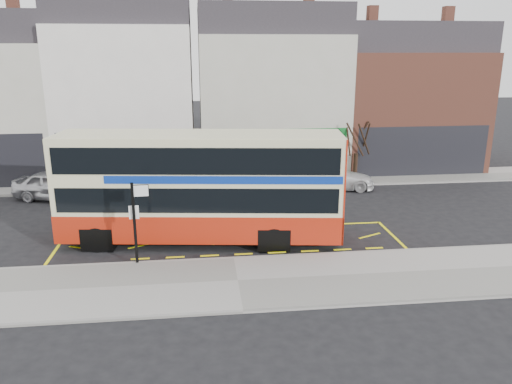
{
  "coord_description": "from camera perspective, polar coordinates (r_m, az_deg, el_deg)",
  "views": [
    {
      "loc": [
        -1.16,
        -17.76,
        7.75
      ],
      "look_at": [
        1.12,
        2.0,
        2.01
      ],
      "focal_mm": 35.0,
      "sensor_mm": 36.0,
      "label": 1
    }
  ],
  "objects": [
    {
      "name": "double_decker_bus",
      "position": [
        20.31,
        -6.25,
        0.67
      ],
      "size": [
        11.57,
        4.02,
        4.53
      ],
      "rotation": [
        0.0,
        0.0,
        -0.13
      ],
      "color": "beige",
      "rests_on": "ground"
    },
    {
      "name": "road_markings",
      "position": [
        20.89,
        -2.95,
        -5.69
      ],
      "size": [
        14.0,
        3.4,
        0.01
      ],
      "primitive_type": null,
      "color": "#FFF90D",
      "rests_on": "ground"
    },
    {
      "name": "far_pavement",
      "position": [
        29.79,
        -4.14,
        1.13
      ],
      "size": [
        50.0,
        3.0,
        0.15
      ],
      "primitive_type": "cube",
      "color": "gray",
      "rests_on": "ground"
    },
    {
      "name": "terrace_green_shop",
      "position": [
        33.19,
        1.53,
        11.47
      ],
      "size": [
        9.0,
        8.01,
        11.3
      ],
      "color": "beige",
      "rests_on": "ground"
    },
    {
      "name": "car_silver",
      "position": [
        28.42,
        -21.82,
        0.7
      ],
      "size": [
        4.82,
        2.96,
        1.53
      ],
      "primitive_type": "imported",
      "rotation": [
        0.0,
        0.0,
        1.3
      ],
      "color": "silver",
      "rests_on": "ground"
    },
    {
      "name": "kerb",
      "position": [
        19.04,
        -2.56,
        -7.69
      ],
      "size": [
        40.0,
        0.15,
        0.15
      ],
      "primitive_type": "cube",
      "color": "gray",
      "rests_on": "ground"
    },
    {
      "name": "terrace_left",
      "position": [
        33.13,
        -14.4,
        11.41
      ],
      "size": [
        8.0,
        8.01,
        11.8
      ],
      "color": "silver",
      "rests_on": "ground"
    },
    {
      "name": "pavement",
      "position": [
        17.3,
        -2.09,
        -10.25
      ],
      "size": [
        40.0,
        4.0,
        0.15
      ],
      "primitive_type": "cube",
      "color": "gray",
      "rests_on": "ground"
    },
    {
      "name": "car_white",
      "position": [
        28.83,
        8.76,
        1.7
      ],
      "size": [
        4.9,
        2.6,
        1.35
      ],
      "primitive_type": "imported",
      "rotation": [
        0.0,
        0.0,
        1.41
      ],
      "color": "white",
      "rests_on": "ground"
    },
    {
      "name": "bus_stop_post",
      "position": [
        18.46,
        -13.57,
        -2.61
      ],
      "size": [
        0.76,
        0.14,
        3.04
      ],
      "rotation": [
        0.0,
        0.0,
        0.07
      ],
      "color": "black",
      "rests_on": "pavement"
    },
    {
      "name": "street_tree_right",
      "position": [
        30.31,
        11.52,
        6.99
      ],
      "size": [
        2.12,
        2.12,
        4.58
      ],
      "color": "black",
      "rests_on": "ground"
    },
    {
      "name": "terrace_right",
      "position": [
        35.63,
        16.25,
        10.36
      ],
      "size": [
        9.0,
        8.01,
        10.3
      ],
      "color": "brown",
      "rests_on": "ground"
    },
    {
      "name": "car_grey",
      "position": [
        28.46,
        -9.86,
        1.5
      ],
      "size": [
        4.22,
        1.53,
        1.38
      ],
      "primitive_type": "imported",
      "rotation": [
        0.0,
        0.0,
        1.59
      ],
      "color": "#37383D",
      "rests_on": "ground"
    },
    {
      "name": "ground",
      "position": [
        19.42,
        -2.64,
        -7.45
      ],
      "size": [
        120.0,
        120.0,
        0.0
      ],
      "primitive_type": "plane",
      "color": "black",
      "rests_on": "ground"
    }
  ]
}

